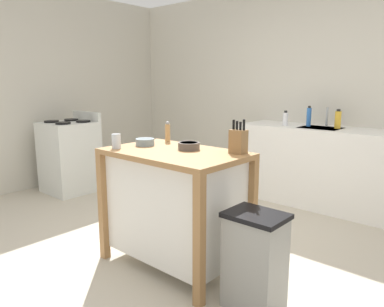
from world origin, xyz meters
name	(u,v)px	position (x,y,z in m)	size (l,w,h in m)	color
ground_plane	(188,260)	(0.00, 0.00, 0.00)	(6.96, 6.96, 0.00)	#BCB29E
wall_back	(318,91)	(0.00, 2.37, 1.30)	(5.96, 0.10, 2.60)	beige
wall_left	(75,89)	(-2.98, 0.89, 1.30)	(0.10, 2.97, 2.60)	beige
kitchen_island	(175,202)	(-0.03, -0.11, 0.51)	(1.06, 0.67, 0.91)	#9E7042
knife_block	(238,141)	(0.38, 0.12, 1.00)	(0.11, 0.09, 0.25)	olive
bowl_stoneware_deep	(189,146)	(0.01, 0.00, 0.94)	(0.16, 0.16, 0.06)	#564C47
bowl_ceramic_wide	(145,142)	(-0.37, -0.10, 0.94)	(0.15, 0.15, 0.06)	gray
drinking_cup	(116,141)	(-0.44, -0.33, 0.96)	(0.07, 0.07, 0.11)	silver
pepper_grinder	(168,132)	(-0.38, 0.16, 0.99)	(0.04, 0.04, 0.18)	tan
trash_bin	(255,261)	(0.74, -0.19, 0.32)	(0.36, 0.28, 0.63)	gray
sink_counter	(319,166)	(0.21, 2.02, 0.45)	(1.85, 0.60, 0.90)	white
sink_faucet	(327,117)	(0.21, 2.16, 1.01)	(0.02, 0.02, 0.22)	#B7BCC1
bottle_hand_soap	(338,120)	(0.38, 2.05, 1.00)	(0.07, 0.07, 0.21)	yellow
bottle_spray_cleaner	(285,119)	(-0.20, 1.94, 0.98)	(0.06, 0.06, 0.17)	white
bottle_dish_soap	(309,117)	(0.05, 2.03, 1.01)	(0.05, 0.05, 0.24)	blue
stove	(70,156)	(-2.43, 0.42, 0.46)	(0.60, 0.60, 1.02)	silver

